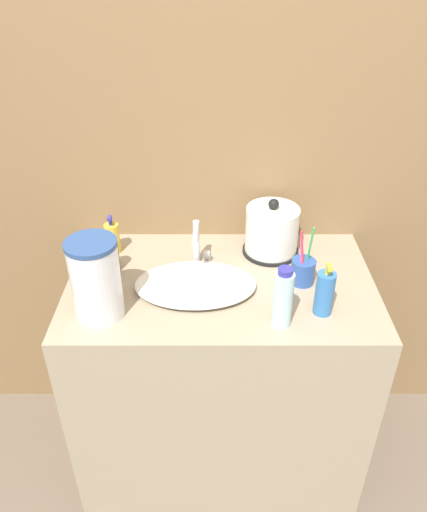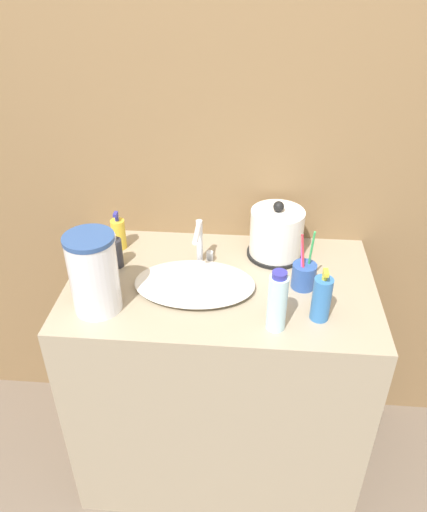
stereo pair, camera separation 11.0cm
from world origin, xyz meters
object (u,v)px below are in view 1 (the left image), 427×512
object	(u,v)px
toothbrush_cup	(303,271)
shampoo_bottle	(112,256)
electric_kettle	(272,232)
hand_cream_bottle	(283,298)
faucet	(198,242)
mouthwash_bottle	(325,293)
water_pitcher	(96,279)
lotion_bottle	(113,238)

from	to	relation	value
toothbrush_cup	shampoo_bottle	xyz separation A→B (m)	(-0.63, 0.07, 0.01)
electric_kettle	hand_cream_bottle	bearing A→B (deg)	-91.01
faucet	mouthwash_bottle	bearing A→B (deg)	-33.77
hand_cream_bottle	water_pitcher	world-z (taller)	water_pitcher
water_pitcher	shampoo_bottle	bearing A→B (deg)	90.34
shampoo_bottle	mouthwash_bottle	bearing A→B (deg)	-18.29
faucet	shampoo_bottle	distance (m)	0.29
electric_kettle	water_pitcher	distance (m)	0.64
toothbrush_cup	lotion_bottle	bearing A→B (deg)	164.16
shampoo_bottle	electric_kettle	bearing A→B (deg)	12.04
lotion_bottle	water_pitcher	xyz separation A→B (m)	(0.02, -0.34, 0.07)
hand_cream_bottle	mouthwash_bottle	bearing A→B (deg)	22.10
shampoo_bottle	hand_cream_bottle	xyz separation A→B (m)	(0.54, -0.27, 0.04)
lotion_bottle	water_pitcher	size ratio (longest dim) A/B	0.58
lotion_bottle	mouthwash_bottle	world-z (taller)	mouthwash_bottle
electric_kettle	shampoo_bottle	world-z (taller)	electric_kettle
shampoo_bottle	toothbrush_cup	bearing A→B (deg)	-6.08
lotion_bottle	shampoo_bottle	world-z (taller)	same
mouthwash_bottle	electric_kettle	bearing A→B (deg)	110.20
toothbrush_cup	water_pitcher	distance (m)	0.65
faucet	water_pitcher	distance (m)	0.39
lotion_bottle	electric_kettle	bearing A→B (deg)	-0.03
shampoo_bottle	water_pitcher	distance (m)	0.24
faucet	electric_kettle	xyz separation A→B (m)	(0.26, 0.08, -0.01)
electric_kettle	lotion_bottle	world-z (taller)	electric_kettle
toothbrush_cup	hand_cream_bottle	distance (m)	0.23
mouthwash_bottle	hand_cream_bottle	distance (m)	0.14
lotion_bottle	mouthwash_bottle	size ratio (longest dim) A/B	0.83
lotion_bottle	mouthwash_bottle	xyz separation A→B (m)	(0.69, -0.34, 0.01)
faucet	hand_cream_bottle	size ratio (longest dim) A/B	0.82
hand_cream_bottle	water_pitcher	size ratio (longest dim) A/B	0.77
water_pitcher	toothbrush_cup	bearing A→B (deg)	14.22
faucet	electric_kettle	size ratio (longest dim) A/B	0.77
toothbrush_cup	lotion_bottle	xyz separation A→B (m)	(-0.65, 0.18, 0.01)
faucet	lotion_bottle	size ratio (longest dim) A/B	1.09
electric_kettle	toothbrush_cup	distance (m)	0.21
electric_kettle	toothbrush_cup	xyz separation A→B (m)	(0.09, -0.18, -0.04)
faucet	toothbrush_cup	bearing A→B (deg)	-16.37
faucet	shampoo_bottle	xyz separation A→B (m)	(-0.29, -0.03, -0.04)
water_pitcher	mouthwash_bottle	bearing A→B (deg)	0.48
mouthwash_bottle	shampoo_bottle	bearing A→B (deg)	161.71
faucet	hand_cream_bottle	bearing A→B (deg)	-50.95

